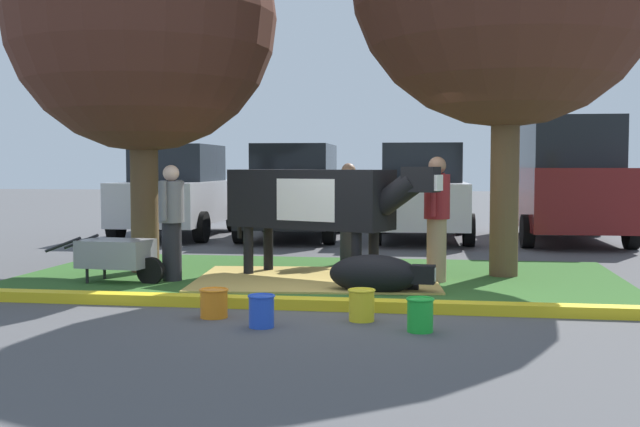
{
  "coord_description": "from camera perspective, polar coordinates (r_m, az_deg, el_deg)",
  "views": [
    {
      "loc": [
        1.14,
        -9.09,
        1.56
      ],
      "look_at": [
        -0.55,
        1.61,
        0.9
      ],
      "focal_mm": 44.14,
      "sensor_mm": 36.0,
      "label": 1
    }
  ],
  "objects": [
    {
      "name": "bucket_yellow",
      "position": [
        7.95,
        3.03,
        -6.59
      ],
      "size": [
        0.28,
        0.28,
        0.32
      ],
      "color": "yellow",
      "rests_on": "ground"
    },
    {
      "name": "calf_lying",
      "position": [
        9.6,
        4.12,
        -4.43
      ],
      "size": [
        1.32,
        0.58,
        0.48
      ],
      "color": "black",
      "rests_on": "ground"
    },
    {
      "name": "ground_plane",
      "position": [
        9.3,
        1.82,
        -6.17
      ],
      "size": [
        80.0,
        80.0,
        0.0
      ],
      "primitive_type": "plane",
      "color": "#4C4C4F"
    },
    {
      "name": "shade_tree_left",
      "position": [
        11.85,
        -12.77,
        13.66
      ],
      "size": [
        3.85,
        3.85,
        5.62
      ],
      "color": "brown",
      "rests_on": "ground"
    },
    {
      "name": "bucket_green",
      "position": [
        7.49,
        7.27,
        -7.24
      ],
      "size": [
        0.27,
        0.27,
        0.32
      ],
      "color": "green",
      "rests_on": "ground"
    },
    {
      "name": "person_handler",
      "position": [
        10.69,
        -10.71,
        -0.44
      ],
      "size": [
        0.34,
        0.53,
        1.57
      ],
      "color": "black",
      "rests_on": "ground"
    },
    {
      "name": "sedan_silver",
      "position": [
        17.69,
        -10.19,
        1.56
      ],
      "size": [
        2.15,
        4.46,
        2.02
      ],
      "color": "silver",
      "rests_on": "ground"
    },
    {
      "name": "hatchback_white",
      "position": [
        16.81,
        7.37,
        1.49
      ],
      "size": [
        2.15,
        4.46,
        2.02
      ],
      "color": "silver",
      "rests_on": "ground"
    },
    {
      "name": "wheelbarrow",
      "position": [
        10.76,
        -14.46,
        -2.89
      ],
      "size": [
        1.62,
        0.69,
        0.63
      ],
      "color": "gray",
      "rests_on": "ground"
    },
    {
      "name": "curb_yellow",
      "position": [
        8.66,
        -2.7,
        -6.49
      ],
      "size": [
        9.51,
        0.24,
        0.12
      ],
      "primitive_type": "cube",
      "color": "yellow",
      "rests_on": "ground"
    },
    {
      "name": "hay_bedding",
      "position": [
        10.65,
        -0.25,
        -4.8
      ],
      "size": [
        3.44,
        2.73,
        0.04
      ],
      "primitive_type": "cube",
      "rotation": [
        0.0,
        0.0,
        0.11
      ],
      "color": "tan",
      "rests_on": "ground"
    },
    {
      "name": "sedan_red",
      "position": [
        17.05,
        -1.8,
        1.55
      ],
      "size": [
        2.15,
        4.46,
        2.02
      ],
      "color": "black",
      "rests_on": "ground"
    },
    {
      "name": "person_visitor_far",
      "position": [
        10.52,
        8.47,
        -0.12
      ],
      "size": [
        0.34,
        0.51,
        1.68
      ],
      "color": "#9E7F5B",
      "rests_on": "ground"
    },
    {
      "name": "person_visitor_near",
      "position": [
        12.28,
        2.07,
        0.2
      ],
      "size": [
        0.49,
        0.34,
        1.6
      ],
      "color": "black",
      "rests_on": "ground"
    },
    {
      "name": "grass_island",
      "position": [
        11.0,
        -0.15,
        -4.61
      ],
      "size": [
        8.31,
        4.52,
        0.02
      ],
      "primitive_type": "cube",
      "color": "#2D5B23",
      "rests_on": "ground"
    },
    {
      "name": "bucket_orange",
      "position": [
        8.19,
        -7.7,
        -6.41
      ],
      "size": [
        0.3,
        0.3,
        0.3
      ],
      "color": "orange",
      "rests_on": "ground"
    },
    {
      "name": "bucket_blue",
      "position": [
        7.66,
        -4.26,
        -7.01
      ],
      "size": [
        0.27,
        0.27,
        0.32
      ],
      "color": "blue",
      "rests_on": "ground"
    },
    {
      "name": "cow_holstein",
      "position": [
        10.71,
        -0.27,
        0.98
      ],
      "size": [
        3.0,
        1.58,
        1.55
      ],
      "color": "black",
      "rests_on": "ground"
    },
    {
      "name": "suv_black",
      "position": [
        16.99,
        17.33,
        2.35
      ],
      "size": [
        2.25,
        4.67,
        2.52
      ],
      "color": "maroon",
      "rests_on": "ground"
    }
  ]
}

